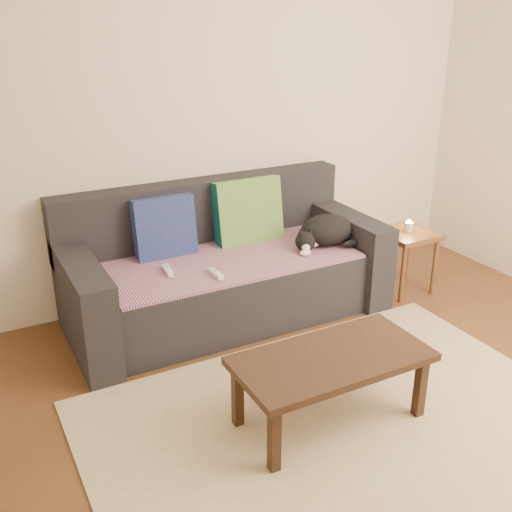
{
  "coord_description": "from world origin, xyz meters",
  "views": [
    {
      "loc": [
        -1.54,
        -1.79,
        1.95
      ],
      "look_at": [
        0.05,
        1.2,
        0.55
      ],
      "focal_mm": 42.0,
      "sensor_mm": 36.0,
      "label": 1
    }
  ],
  "objects_px": {
    "sofa": "(224,272)",
    "wii_remote_b": "(216,274)",
    "cat": "(326,231)",
    "side_table": "(407,242)",
    "wii_remote_a": "(168,270)",
    "coffee_table": "(331,364)"
  },
  "relations": [
    {
      "from": "cat",
      "to": "wii_remote_b",
      "type": "relative_size",
      "value": 3.56
    },
    {
      "from": "side_table",
      "to": "wii_remote_a",
      "type": "bearing_deg",
      "value": 174.24
    },
    {
      "from": "sofa",
      "to": "wii_remote_b",
      "type": "relative_size",
      "value": 14.0
    },
    {
      "from": "coffee_table",
      "to": "side_table",
      "type": "bearing_deg",
      "value": 36.79
    },
    {
      "from": "wii_remote_b",
      "to": "coffee_table",
      "type": "height_order",
      "value": "wii_remote_b"
    },
    {
      "from": "coffee_table",
      "to": "sofa",
      "type": "bearing_deg",
      "value": 88.49
    },
    {
      "from": "side_table",
      "to": "cat",
      "type": "bearing_deg",
      "value": 169.18
    },
    {
      "from": "sofa",
      "to": "side_table",
      "type": "distance_m",
      "value": 1.37
    },
    {
      "from": "wii_remote_a",
      "to": "coffee_table",
      "type": "distance_m",
      "value": 1.27
    },
    {
      "from": "wii_remote_a",
      "to": "side_table",
      "type": "bearing_deg",
      "value": -90.07
    },
    {
      "from": "wii_remote_a",
      "to": "wii_remote_b",
      "type": "xyz_separation_m",
      "value": [
        0.24,
        -0.18,
        0.0
      ]
    },
    {
      "from": "sofa",
      "to": "wii_remote_a",
      "type": "bearing_deg",
      "value": -164.55
    },
    {
      "from": "wii_remote_b",
      "to": "wii_remote_a",
      "type": "bearing_deg",
      "value": 51.08
    },
    {
      "from": "wii_remote_a",
      "to": "coffee_table",
      "type": "relative_size",
      "value": 0.15
    },
    {
      "from": "sofa",
      "to": "wii_remote_b",
      "type": "height_order",
      "value": "sofa"
    },
    {
      "from": "cat",
      "to": "wii_remote_a",
      "type": "xyz_separation_m",
      "value": [
        -1.13,
        0.06,
        -0.08
      ]
    },
    {
      "from": "wii_remote_a",
      "to": "sofa",
      "type": "bearing_deg",
      "value": -68.86
    },
    {
      "from": "cat",
      "to": "wii_remote_b",
      "type": "distance_m",
      "value": 0.9
    },
    {
      "from": "cat",
      "to": "side_table",
      "type": "distance_m",
      "value": 0.67
    },
    {
      "from": "coffee_table",
      "to": "wii_remote_b",
      "type": "bearing_deg",
      "value": 98.8
    },
    {
      "from": "wii_remote_a",
      "to": "side_table",
      "type": "height_order",
      "value": "wii_remote_a"
    },
    {
      "from": "wii_remote_a",
      "to": "cat",
      "type": "bearing_deg",
      "value": -87.18
    }
  ]
}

